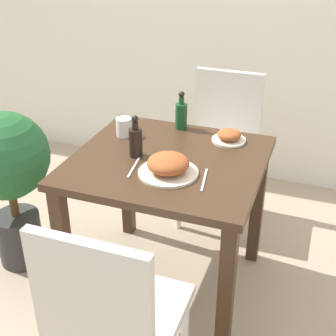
{
  "coord_description": "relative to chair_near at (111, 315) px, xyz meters",
  "views": [
    {
      "loc": [
        0.63,
        -1.73,
        1.68
      ],
      "look_at": [
        0.0,
        0.0,
        0.67
      ],
      "focal_mm": 50.0,
      "sensor_mm": 36.0,
      "label": 1
    }
  ],
  "objects": [
    {
      "name": "condiment_bottle",
      "position": [
        -0.2,
        0.7,
        0.3
      ],
      "size": [
        0.06,
        0.06,
        0.2
      ],
      "color": "black",
      "rests_on": "dining_table"
    },
    {
      "name": "sauce_bottle",
      "position": [
        -0.11,
        1.06,
        0.3
      ],
      "size": [
        0.06,
        0.06,
        0.2
      ],
      "color": "#194C23",
      "rests_on": "dining_table"
    },
    {
      "name": "drink_cup",
      "position": [
        -0.34,
        0.88,
        0.27
      ],
      "size": [
        0.08,
        0.08,
        0.09
      ],
      "color": "white",
      "rests_on": "dining_table"
    },
    {
      "name": "potted_plant_left",
      "position": [
        -0.87,
        0.63,
        0.06
      ],
      "size": [
        0.44,
        0.44,
        0.86
      ],
      "color": "#333333",
      "rests_on": "ground_plane"
    },
    {
      "name": "chair_far",
      "position": [
        0.02,
        1.46,
        0.0
      ],
      "size": [
        0.42,
        0.42,
        0.89
      ],
      "color": "silver",
      "rests_on": "ground_plane"
    },
    {
      "name": "fork_utensil",
      "position": [
        -0.17,
        0.6,
        0.23
      ],
      "size": [
        0.03,
        0.18,
        0.0
      ],
      "rotation": [
        0.0,
        0.0,
        1.71
      ],
      "color": "silver",
      "rests_on": "dining_table"
    },
    {
      "name": "food_plate",
      "position": [
        -0.01,
        0.6,
        0.26
      ],
      "size": [
        0.25,
        0.25,
        0.09
      ],
      "color": "beige",
      "rests_on": "dining_table"
    },
    {
      "name": "spoon_utensil",
      "position": [
        0.15,
        0.6,
        0.23
      ],
      "size": [
        0.04,
        0.18,
        0.0
      ],
      "rotation": [
        0.0,
        0.0,
        1.73
      ],
      "color": "silver",
      "rests_on": "dining_table"
    },
    {
      "name": "ground_plane",
      "position": [
        -0.06,
        0.73,
        -0.5
      ],
      "size": [
        16.0,
        16.0,
        0.0
      ],
      "primitive_type": "plane",
      "color": "tan"
    },
    {
      "name": "dining_table",
      "position": [
        -0.06,
        0.73,
        0.1
      ],
      "size": [
        0.84,
        0.78,
        0.72
      ],
      "color": "#3D2819",
      "rests_on": "ground_plane"
    },
    {
      "name": "chair_near",
      "position": [
        0.0,
        0.0,
        0.0
      ],
      "size": [
        0.42,
        0.42,
        0.89
      ],
      "rotation": [
        0.0,
        0.0,
        3.14
      ],
      "color": "silver",
      "rests_on": "ground_plane"
    },
    {
      "name": "side_plate",
      "position": [
        0.15,
        0.99,
        0.25
      ],
      "size": [
        0.16,
        0.16,
        0.06
      ],
      "color": "beige",
      "rests_on": "dining_table"
    }
  ]
}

